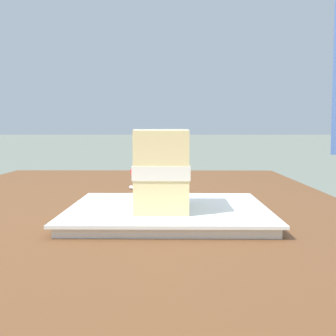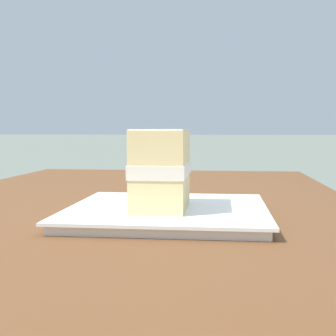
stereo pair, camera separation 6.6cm
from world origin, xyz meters
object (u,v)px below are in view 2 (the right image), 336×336
dessert_plate (168,212)px  dessert_fork (166,193)px  cake_slice (161,169)px  patio_table (133,259)px

dessert_plate → dessert_fork: (0.23, 0.03, -0.00)m
cake_slice → patio_table: bearing=21.5°
dessert_plate → cake_slice: 0.07m
patio_table → cake_slice: size_ratio=9.83×
patio_table → dessert_fork: (0.06, -0.05, 0.11)m
patio_table → dessert_plate: (-0.17, -0.08, 0.12)m
dessert_plate → dessert_fork: bearing=7.6°
dessert_plate → patio_table: bearing=25.7°
cake_slice → dessert_plate: bearing=-23.8°
dessert_fork → cake_slice: bearing=-174.8°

